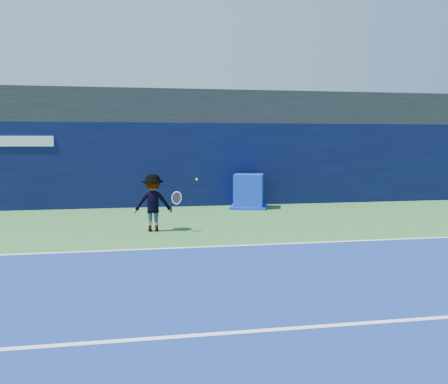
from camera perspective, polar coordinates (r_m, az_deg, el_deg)
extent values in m
plane|color=#306B31|center=(8.44, 5.03, -10.39)|extent=(80.00, 80.00, 0.00)
cube|color=white|center=(11.26, 0.88, -6.17)|extent=(24.00, 0.10, 0.01)
cube|color=white|center=(6.63, 9.87, -14.97)|extent=(24.00, 0.10, 0.01)
cube|color=black|center=(19.46, -4.19, 9.51)|extent=(36.00, 3.00, 1.20)
cube|color=black|center=(18.45, -3.79, 3.18)|extent=(36.00, 1.00, 3.00)
cube|color=#0D26B6|center=(17.56, 2.82, 0.10)|extent=(1.25, 1.25, 1.19)
cube|color=#0C23AE|center=(17.62, 2.81, -1.70)|extent=(1.57, 1.57, 0.08)
imported|color=white|center=(13.14, -8.11, -1.24)|extent=(1.01, 0.63, 1.49)
cylinder|color=black|center=(12.93, -6.06, -1.76)|extent=(0.07, 0.13, 0.24)
torus|color=silver|center=(12.86, -5.43, -0.67)|extent=(0.27, 0.15, 0.27)
cylinder|color=black|center=(12.86, -5.43, -0.67)|extent=(0.23, 0.12, 0.23)
sphere|color=#C1D918|center=(14.16, -3.14, 1.47)|extent=(0.07, 0.07, 0.07)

